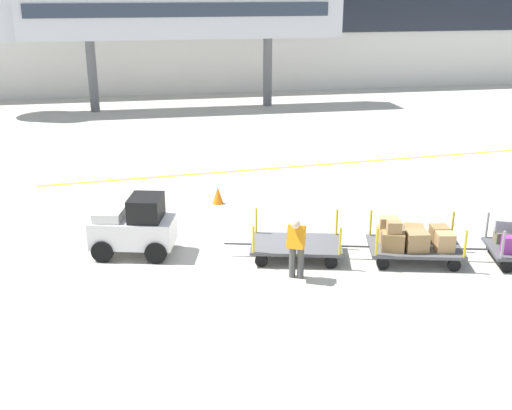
{
  "coord_description": "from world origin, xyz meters",
  "views": [
    {
      "loc": [
        -3.15,
        -15.07,
        6.69
      ],
      "look_at": [
        -0.22,
        0.64,
        0.98
      ],
      "focal_mm": 43.96,
      "sensor_mm": 36.0,
      "label": 1
    }
  ],
  "objects_px": {
    "baggage_handler": "(296,245)",
    "safety_cone_near": "(218,195)",
    "baggage_cart_middle": "(412,240)",
    "baggage_cart_lead": "(296,245)",
    "baggage_tug": "(134,227)"
  },
  "relations": [
    {
      "from": "baggage_tug",
      "to": "baggage_cart_middle",
      "type": "distance_m",
      "value": 7.09
    },
    {
      "from": "baggage_cart_lead",
      "to": "safety_cone_near",
      "type": "height_order",
      "value": "baggage_cart_lead"
    },
    {
      "from": "baggage_handler",
      "to": "safety_cone_near",
      "type": "distance_m",
      "value": 5.83
    },
    {
      "from": "baggage_cart_middle",
      "to": "baggage_handler",
      "type": "relative_size",
      "value": 1.98
    },
    {
      "from": "safety_cone_near",
      "to": "baggage_cart_middle",
      "type": "bearing_deg",
      "value": -50.57
    },
    {
      "from": "baggage_cart_lead",
      "to": "baggage_cart_middle",
      "type": "xyz_separation_m",
      "value": [
        2.85,
        -0.71,
        0.21
      ]
    },
    {
      "from": "baggage_cart_lead",
      "to": "baggage_tug",
      "type": "bearing_deg",
      "value": 166.22
    },
    {
      "from": "baggage_tug",
      "to": "baggage_cart_middle",
      "type": "bearing_deg",
      "value": -13.86
    },
    {
      "from": "baggage_cart_middle",
      "to": "safety_cone_near",
      "type": "distance_m",
      "value": 6.75
    },
    {
      "from": "baggage_cart_lead",
      "to": "baggage_handler",
      "type": "relative_size",
      "value": 1.98
    },
    {
      "from": "baggage_tug",
      "to": "baggage_handler",
      "type": "xyz_separation_m",
      "value": [
        3.74,
        -2.18,
        0.11
      ]
    },
    {
      "from": "baggage_handler",
      "to": "safety_cone_near",
      "type": "relative_size",
      "value": 2.84
    },
    {
      "from": "baggage_handler",
      "to": "safety_cone_near",
      "type": "xyz_separation_m",
      "value": [
        -1.14,
        5.69,
        -0.59
      ]
    },
    {
      "from": "baggage_cart_lead",
      "to": "safety_cone_near",
      "type": "bearing_deg",
      "value": 107.7
    },
    {
      "from": "baggage_tug",
      "to": "baggage_handler",
      "type": "height_order",
      "value": "baggage_tug"
    }
  ]
}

